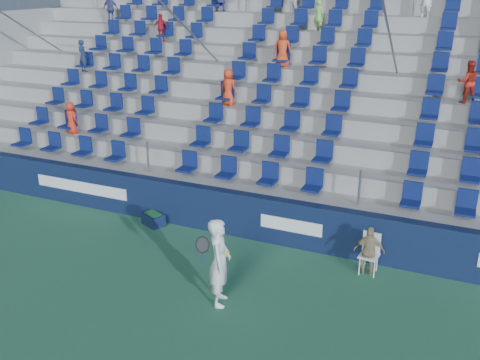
# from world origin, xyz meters

# --- Properties ---
(ground) EXTENTS (70.00, 70.00, 0.00)m
(ground) POSITION_xyz_m (0.00, 0.00, 0.00)
(ground) COLOR #2E6B4A
(ground) RESTS_ON ground
(sponsor_wall) EXTENTS (24.00, 0.32, 1.20)m
(sponsor_wall) POSITION_xyz_m (0.00, 3.15, 0.60)
(sponsor_wall) COLOR #101D3D
(sponsor_wall) RESTS_ON ground
(grandstand) EXTENTS (24.00, 8.17, 6.63)m
(grandstand) POSITION_xyz_m (-0.00, 8.24, 2.13)
(grandstand) COLOR gray
(grandstand) RESTS_ON ground
(tennis_player) EXTENTS (0.73, 0.81, 1.91)m
(tennis_player) POSITION_xyz_m (0.93, 0.09, 0.96)
(tennis_player) COLOR white
(tennis_player) RESTS_ON ground
(line_judge_chair) EXTENTS (0.46, 0.47, 0.95)m
(line_judge_chair) POSITION_xyz_m (3.53, 2.65, 0.54)
(line_judge_chair) COLOR white
(line_judge_chair) RESTS_ON ground
(line_judge) EXTENTS (0.73, 0.41, 1.18)m
(line_judge) POSITION_xyz_m (3.53, 2.50, 0.59)
(line_judge) COLOR tan
(line_judge) RESTS_ON ground
(ball_bin) EXTENTS (0.73, 0.62, 0.35)m
(ball_bin) POSITION_xyz_m (-2.38, 2.75, 0.19)
(ball_bin) COLOR #0F1838
(ball_bin) RESTS_ON ground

